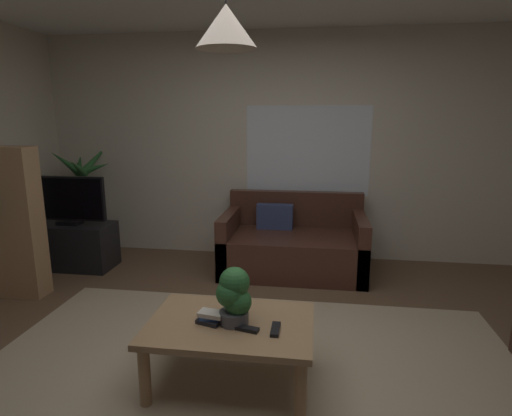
# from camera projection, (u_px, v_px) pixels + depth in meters

# --- Properties ---
(floor) EXTENTS (5.62, 4.86, 0.02)m
(floor) POSITION_uv_depth(u_px,v_px,m) (250.00, 373.00, 2.79)
(floor) COLOR brown
(floor) RESTS_ON ground
(rug) EXTENTS (3.66, 2.67, 0.01)m
(rug) POSITION_uv_depth(u_px,v_px,m) (244.00, 390.00, 2.59)
(rug) COLOR tan
(rug) RESTS_ON ground
(wall_back) EXTENTS (5.74, 0.06, 2.60)m
(wall_back) POSITION_uv_depth(u_px,v_px,m) (282.00, 148.00, 4.88)
(wall_back) COLOR beige
(wall_back) RESTS_ON ground
(window_pane) EXTENTS (1.41, 0.01, 1.02)m
(window_pane) POSITION_uv_depth(u_px,v_px,m) (308.00, 151.00, 4.82)
(window_pane) COLOR white
(couch_under_window) EXTENTS (1.52, 0.89, 0.82)m
(couch_under_window) POSITION_uv_depth(u_px,v_px,m) (293.00, 246.00, 4.56)
(couch_under_window) COLOR #47281E
(couch_under_window) RESTS_ON ground
(coffee_table) EXTENTS (1.02, 0.70, 0.41)m
(coffee_table) POSITION_uv_depth(u_px,v_px,m) (231.00, 331.00, 2.61)
(coffee_table) COLOR #A87F56
(coffee_table) RESTS_ON ground
(book_on_table_0) EXTENTS (0.18, 0.16, 0.03)m
(book_on_table_0) POSITION_uv_depth(u_px,v_px,m) (210.00, 320.00, 2.59)
(book_on_table_0) COLOR black
(book_on_table_0) RESTS_ON coffee_table
(book_on_table_1) EXTENTS (0.12, 0.09, 0.02)m
(book_on_table_1) POSITION_uv_depth(u_px,v_px,m) (210.00, 317.00, 2.58)
(book_on_table_1) COLOR #2D4C8C
(book_on_table_1) RESTS_ON coffee_table
(book_on_table_2) EXTENTS (0.17, 0.12, 0.03)m
(book_on_table_2) POSITION_uv_depth(u_px,v_px,m) (211.00, 314.00, 2.57)
(book_on_table_2) COLOR beige
(book_on_table_2) RESTS_ON coffee_table
(remote_on_table_0) EXTENTS (0.17, 0.08, 0.02)m
(remote_on_table_0) POSITION_uv_depth(u_px,v_px,m) (246.00, 329.00, 2.49)
(remote_on_table_0) COLOR black
(remote_on_table_0) RESTS_ON coffee_table
(remote_on_table_1) EXTENTS (0.05, 0.16, 0.02)m
(remote_on_table_1) POSITION_uv_depth(u_px,v_px,m) (275.00, 329.00, 2.48)
(remote_on_table_1) COLOR black
(remote_on_table_1) RESTS_ON coffee_table
(potted_plant_on_table) EXTENTS (0.22, 0.21, 0.35)m
(potted_plant_on_table) POSITION_uv_depth(u_px,v_px,m) (234.00, 295.00, 2.55)
(potted_plant_on_table) COLOR #4C4C51
(potted_plant_on_table) RESTS_ON coffee_table
(tv_stand) EXTENTS (0.90, 0.44, 0.50)m
(tv_stand) POSITION_uv_depth(u_px,v_px,m) (73.00, 245.00, 4.67)
(tv_stand) COLOR black
(tv_stand) RESTS_ON ground
(tv) EXTENTS (0.85, 0.16, 0.53)m
(tv) POSITION_uv_depth(u_px,v_px,m) (67.00, 200.00, 4.53)
(tv) COLOR black
(tv) RESTS_ON tv_stand
(potted_palm_corner) EXTENTS (0.73, 0.84, 1.38)m
(potted_palm_corner) POSITION_uv_depth(u_px,v_px,m) (84.00, 206.00, 5.10)
(potted_palm_corner) COLOR #4C4C51
(potted_palm_corner) RESTS_ON ground
(bookshelf_corner) EXTENTS (0.70, 0.31, 1.40)m
(bookshelf_corner) POSITION_uv_depth(u_px,v_px,m) (3.00, 222.00, 3.85)
(bookshelf_corner) COLOR #A87F56
(bookshelf_corner) RESTS_ON ground
(pendant_lamp) EXTENTS (0.34, 0.34, 0.58)m
(pendant_lamp) POSITION_uv_depth(u_px,v_px,m) (226.00, 26.00, 2.23)
(pendant_lamp) COLOR black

